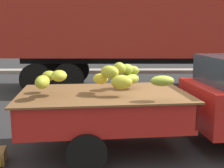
{
  "coord_description": "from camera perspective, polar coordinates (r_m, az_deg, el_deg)",
  "views": [
    {
      "loc": [
        -1.16,
        -5.23,
        2.17
      ],
      "look_at": [
        -1.08,
        0.36,
        1.14
      ],
      "focal_mm": 46.81,
      "sensor_mm": 36.0,
      "label": 1
    }
  ],
  "objects": [
    {
      "name": "ground",
      "position": [
        5.78,
        11.1,
        -11.83
      ],
      "size": [
        220.0,
        220.0,
        0.0
      ],
      "primitive_type": "plane",
      "color": "#28282B"
    },
    {
      "name": "pickup_truck",
      "position": [
        5.77,
        19.41,
        -3.02
      ],
      "size": [
        5.38,
        2.28,
        1.7
      ],
      "rotation": [
        0.0,
        0.0,
        0.1
      ],
      "color": "#B21E19",
      "rests_on": "ground"
    },
    {
      "name": "curb_strip",
      "position": [
        15.34,
        3.57,
        2.56
      ],
      "size": [
        80.0,
        0.8,
        0.16
      ],
      "primitive_type": "cube",
      "color": "gray",
      "rests_on": "ground"
    },
    {
      "name": "semi_trailer",
      "position": [
        11.16,
        10.73,
        12.14
      ],
      "size": [
        12.03,
        2.75,
        3.95
      ],
      "rotation": [
        0.0,
        0.0,
        -0.01
      ],
      "color": "maroon",
      "rests_on": "ground"
    }
  ]
}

